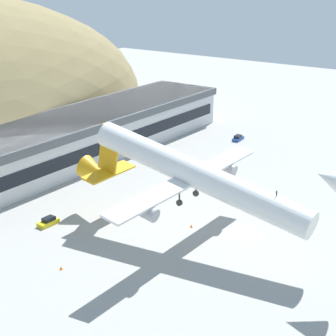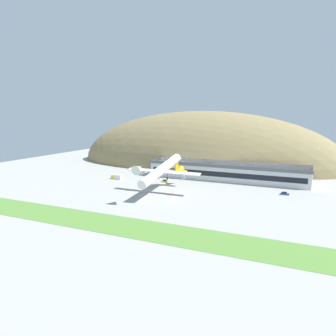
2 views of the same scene
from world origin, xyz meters
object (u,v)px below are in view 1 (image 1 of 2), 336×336
at_px(service_car_0, 238,138).
at_px(traffic_cone_0, 61,268).
at_px(traffic_cone_1, 191,226).
at_px(terminal_building, 79,134).
at_px(cargo_airplane, 193,175).
at_px(service_car_1, 48,222).

distance_m(service_car_0, traffic_cone_0, 80.91).
relative_size(service_car_0, traffic_cone_1, 7.88).
distance_m(service_car_0, traffic_cone_1, 58.33).
bearing_deg(service_car_0, terminal_building, 145.17).
distance_m(cargo_airplane, service_car_0, 64.63).
xyz_separation_m(service_car_0, service_car_1, (-69.60, 2.32, -0.01)).
height_order(cargo_airplane, service_car_0, cargo_airplane).
bearing_deg(cargo_airplane, traffic_cone_0, 151.21).
distance_m(service_car_0, service_car_1, 69.64).
xyz_separation_m(cargo_airplane, traffic_cone_0, (-20.94, 11.51, -12.13)).
relative_size(cargo_airplane, traffic_cone_1, 92.20).
relative_size(service_car_0, service_car_1, 1.08).
bearing_deg(traffic_cone_0, terminal_building, 41.05).
distance_m(terminal_building, traffic_cone_1, 49.67).
bearing_deg(traffic_cone_0, traffic_cone_1, -18.45).
xyz_separation_m(terminal_building, service_car_0, (36.93, -25.70, -5.61)).
bearing_deg(service_car_1, cargo_airplane, -67.76).
bearing_deg(terminal_building, traffic_cone_1, -111.11).
bearing_deg(service_car_1, traffic_cone_0, -126.39).
xyz_separation_m(service_car_1, traffic_cone_1, (14.91, -22.62, -0.33)).
bearing_deg(cargo_airplane, service_car_1, 112.24).
height_order(cargo_airplane, service_car_1, cargo_airplane).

